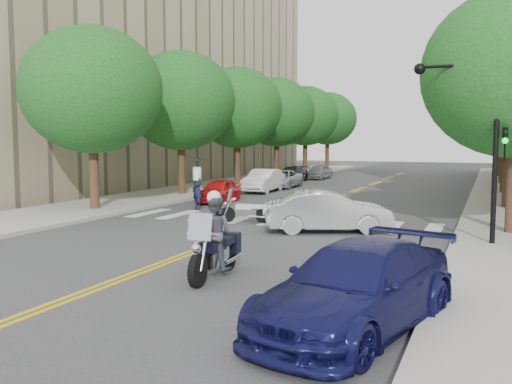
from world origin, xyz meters
The scene contains 25 objects.
ground centered at (0.00, 0.00, 0.00)m, with size 140.00×140.00×0.00m, color #38383A.
sidewalk_left centered at (-9.50, 22.00, 0.07)m, with size 5.00×60.00×0.15m, color #9E9991.
building_left centered at (-26.00, 26.00, 12.00)m, with size 26.00×44.00×24.00m, color tan.
tree_l_0 centered at (-8.80, 6.00, 5.55)m, with size 6.40×6.40×8.45m.
tree_l_1 centered at (-8.80, 14.00, 5.55)m, with size 6.40×6.40×8.45m.
tree_l_2 centered at (-8.80, 22.00, 5.55)m, with size 6.40×6.40×8.45m.
tree_l_3 centered at (-8.80, 30.00, 5.55)m, with size 6.40×6.40×8.45m.
tree_l_4 centered at (-8.80, 38.00, 5.55)m, with size 6.40×6.40×8.45m.
tree_l_5 centered at (-8.80, 46.00, 5.55)m, with size 6.40×6.40×8.45m.
tree_r_1 centered at (8.80, 14.00, 5.55)m, with size 6.40×6.40×8.45m.
tree_r_2 centered at (8.80, 22.00, 5.55)m, with size 6.40×6.40×8.45m.
tree_r_3 centered at (8.80, 30.00, 5.55)m, with size 6.40×6.40×8.45m.
tree_r_4 centered at (8.80, 38.00, 5.55)m, with size 6.40×6.40×8.45m.
tree_r_5 centered at (8.80, 46.00, 5.55)m, with size 6.40×6.40×8.45m.
traffic_signal_pole centered at (7.72, 3.50, 3.72)m, with size 2.82×0.42×6.00m.
motorcycle_police centered at (1.99, -3.11, 0.94)m, with size 0.91×2.61×2.12m.
motorcycle_parked centered at (-0.75, 5.44, 0.48)m, with size 2.11×0.80×1.37m.
officer_standing centered at (-4.78, 8.50, 0.97)m, with size 0.71×0.46×1.94m, color black.
convertible centered at (2.72, 4.50, 0.75)m, with size 1.58×4.53×1.49m, color silver.
sedan_blue centered at (6.00, -5.58, 0.76)m, with size 2.12×5.21×1.51m, color #101246.
parked_car_a centered at (-5.20, 11.65, 0.62)m, with size 1.47×3.65×1.24m, color red.
parked_car_b centered at (-5.20, 18.00, 0.72)m, with size 1.52×4.36×1.44m, color white.
parked_car_c centered at (-5.20, 21.42, 0.61)m, with size 2.02×4.38×1.22m, color #A6A9AE.
parked_car_d centered at (-6.30, 26.68, 0.59)m, with size 1.65×4.06×1.18m, color black.
parked_car_e centered at (-5.20, 30.46, 0.62)m, with size 1.47×3.64×1.24m, color gray.
Camera 1 is at (8.11, -15.31, 3.36)m, focal length 40.00 mm.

